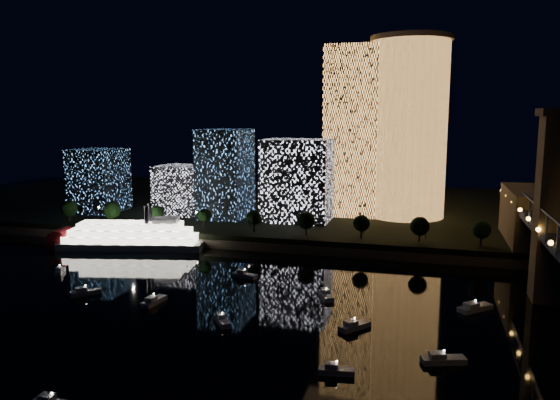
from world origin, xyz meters
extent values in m
plane|color=black|center=(0.00, 0.00, 0.00)|extent=(520.00, 520.00, 0.00)
cube|color=black|center=(0.00, 160.00, 2.50)|extent=(420.00, 160.00, 5.00)
cube|color=#6B5E4C|center=(0.00, 82.00, 1.50)|extent=(420.00, 6.00, 3.00)
cylinder|color=#F6A34E|center=(23.01, 137.18, 41.78)|extent=(32.00, 32.00, 73.56)
cylinder|color=#6B5E4C|center=(23.01, 137.18, 79.56)|extent=(34.00, 34.00, 2.00)
cube|color=#F6A34E|center=(-0.44, 136.89, 41.17)|extent=(22.74, 22.74, 72.34)
cube|color=white|center=(-20.11, 116.68, 21.76)|extent=(27.23, 23.04, 33.52)
cube|color=#5DA5FF|center=(-51.76, 115.70, 23.73)|extent=(18.73, 24.35, 37.46)
cube|color=white|center=(-72.68, 117.28, 15.65)|extent=(21.30, 19.37, 21.30)
cube|color=#5DA5FF|center=(-112.13, 113.15, 19.11)|extent=(20.16, 22.17, 28.22)
cube|color=#6B5E4C|center=(65.00, 50.00, 24.00)|extent=(11.00, 9.00, 48.00)
cube|color=#6B5E4C|center=(65.00, 100.00, 11.50)|extent=(12.00, 40.00, 23.00)
cube|color=navy|center=(60.00, 36.00, 21.50)|extent=(0.50, 0.50, 7.00)
cube|color=navy|center=(60.00, 60.00, 21.50)|extent=(0.50, 0.50, 7.00)
sphere|color=#FFA638|center=(59.50, 45.00, 19.80)|extent=(1.20, 1.20, 1.20)
sphere|color=#FFA638|center=(59.50, 90.00, 19.80)|extent=(1.20, 1.20, 1.20)
cube|color=silver|center=(-71.60, 71.13, 1.31)|extent=(53.57, 23.08, 2.61)
cube|color=white|center=(-71.60, 71.13, 3.81)|extent=(49.09, 21.07, 2.39)
cube|color=white|center=(-71.60, 71.13, 6.20)|extent=(44.60, 19.06, 2.39)
cube|color=white|center=(-71.60, 71.13, 8.59)|extent=(38.00, 16.57, 2.39)
cube|color=silver|center=(-58.86, 73.98, 10.66)|extent=(9.92, 8.27, 1.96)
cylinder|color=black|center=(-64.76, 70.44, 13.05)|extent=(1.52, 1.52, 6.53)
cylinder|color=black|center=(-65.71, 74.68, 13.05)|extent=(1.52, 1.52, 6.53)
cylinder|color=maroon|center=(-97.08, 65.43, 3.26)|extent=(9.57, 11.22, 7.62)
cube|color=silver|center=(7.17, 36.13, 0.60)|extent=(5.48, 8.12, 1.20)
cube|color=silver|center=(6.69, 37.20, 1.70)|extent=(2.97, 3.32, 1.00)
sphere|color=white|center=(7.17, 36.13, 2.60)|extent=(0.36, 0.36, 0.36)
cube|color=silver|center=(-27.65, -30.50, 1.70)|extent=(2.53, 1.91, 1.00)
sphere|color=white|center=(-26.59, -30.54, 2.60)|extent=(0.36, 0.36, 0.36)
cube|color=silver|center=(-76.31, 36.94, 0.60)|extent=(4.33, 6.50, 1.20)
cube|color=silver|center=(-75.94, 36.09, 1.70)|extent=(2.36, 2.65, 1.00)
sphere|color=white|center=(-76.31, 36.94, 2.60)|extent=(0.36, 0.36, 0.36)
cube|color=silver|center=(17.39, 16.84, 0.60)|extent=(7.07, 7.91, 1.20)
cube|color=silver|center=(16.63, 15.90, 1.70)|extent=(3.41, 3.52, 1.00)
sphere|color=white|center=(17.39, 16.84, 2.60)|extent=(0.36, 0.36, 0.36)
cube|color=silver|center=(-19.87, 48.06, 0.60)|extent=(8.05, 4.35, 1.20)
cube|color=silver|center=(-20.98, 48.35, 1.70)|extent=(3.11, 2.62, 1.00)
sphere|color=white|center=(-19.87, 48.06, 2.60)|extent=(0.36, 0.36, 0.36)
cube|color=silver|center=(-35.02, 19.96, 0.60)|extent=(3.76, 8.46, 1.20)
cube|color=silver|center=(-35.19, 18.75, 1.70)|extent=(2.51, 3.13, 1.00)
sphere|color=white|center=(-35.02, 19.96, 2.60)|extent=(0.36, 0.36, 0.36)
cube|color=silver|center=(36.61, 4.15, 0.60)|extent=(9.12, 5.41, 1.20)
cube|color=silver|center=(35.37, 3.73, 1.70)|extent=(3.60, 3.11, 1.00)
sphere|color=white|center=(36.61, 4.15, 2.60)|extent=(0.36, 0.36, 0.36)
cube|color=silver|center=(-12.91, 11.76, 0.60)|extent=(6.19, 7.16, 1.20)
cube|color=silver|center=(-13.56, 12.63, 1.70)|extent=(3.02, 3.15, 1.00)
sphere|color=white|center=(-12.91, 11.76, 2.60)|extent=(0.36, 0.36, 0.36)
cube|color=silver|center=(17.09, -6.14, 0.60)|extent=(6.99, 3.03, 1.20)
cube|color=silver|center=(16.08, -6.27, 1.70)|extent=(2.58, 2.05, 1.00)
sphere|color=white|center=(17.09, -6.14, 2.60)|extent=(0.36, 0.36, 0.36)
cube|color=silver|center=(44.84, 36.76, 0.60)|extent=(9.03, 8.71, 1.20)
cube|color=silver|center=(43.79, 35.79, 1.70)|extent=(4.12, 4.08, 1.00)
sphere|color=white|center=(44.84, 36.76, 2.60)|extent=(0.36, 0.36, 0.36)
cube|color=silver|center=(-56.42, 21.46, 0.60)|extent=(7.28, 7.44, 1.20)
cube|color=silver|center=(-57.24, 20.60, 1.70)|extent=(3.39, 3.41, 1.00)
sphere|color=white|center=(-56.42, 21.46, 2.60)|extent=(0.36, 0.36, 0.36)
cylinder|color=black|center=(-110.00, 88.00, 7.00)|extent=(0.70, 0.70, 4.00)
sphere|color=black|center=(-110.00, 88.00, 10.50)|extent=(6.78, 6.78, 6.78)
cylinder|color=black|center=(-90.00, 88.00, 7.00)|extent=(0.70, 0.70, 4.00)
sphere|color=black|center=(-90.00, 88.00, 10.50)|extent=(6.99, 6.99, 6.99)
cylinder|color=black|center=(-70.00, 88.00, 7.00)|extent=(0.70, 0.70, 4.00)
sphere|color=black|center=(-70.00, 88.00, 10.50)|extent=(5.74, 5.74, 5.74)
cylinder|color=black|center=(-50.00, 88.00, 7.00)|extent=(0.70, 0.70, 4.00)
sphere|color=black|center=(-50.00, 88.00, 10.50)|extent=(5.02, 5.02, 5.02)
cylinder|color=black|center=(-30.00, 88.00, 7.00)|extent=(0.70, 0.70, 4.00)
sphere|color=black|center=(-30.00, 88.00, 10.50)|extent=(5.62, 5.62, 5.62)
cylinder|color=black|center=(-10.00, 88.00, 7.00)|extent=(0.70, 0.70, 4.00)
sphere|color=black|center=(-10.00, 88.00, 10.50)|extent=(6.48, 6.48, 6.48)
cylinder|color=black|center=(10.00, 88.00, 7.00)|extent=(0.70, 0.70, 4.00)
sphere|color=black|center=(10.00, 88.00, 10.50)|extent=(5.92, 5.92, 5.92)
cylinder|color=black|center=(30.00, 88.00, 7.00)|extent=(0.70, 0.70, 4.00)
sphere|color=black|center=(30.00, 88.00, 10.50)|extent=(6.60, 6.60, 6.60)
cylinder|color=black|center=(50.00, 88.00, 7.00)|extent=(0.70, 0.70, 4.00)
sphere|color=black|center=(50.00, 88.00, 10.50)|extent=(6.30, 6.30, 6.30)
cylinder|color=black|center=(-100.00, 94.00, 7.50)|extent=(0.24, 0.24, 5.00)
sphere|color=#FFCC7F|center=(-100.00, 94.00, 10.30)|extent=(0.70, 0.70, 0.70)
cylinder|color=black|center=(-78.00, 94.00, 7.50)|extent=(0.24, 0.24, 5.00)
sphere|color=#FFCC7F|center=(-78.00, 94.00, 10.30)|extent=(0.70, 0.70, 0.70)
cylinder|color=black|center=(-56.00, 94.00, 7.50)|extent=(0.24, 0.24, 5.00)
sphere|color=#FFCC7F|center=(-56.00, 94.00, 10.30)|extent=(0.70, 0.70, 0.70)
cylinder|color=black|center=(-34.00, 94.00, 7.50)|extent=(0.24, 0.24, 5.00)
sphere|color=#FFCC7F|center=(-34.00, 94.00, 10.30)|extent=(0.70, 0.70, 0.70)
cylinder|color=black|center=(-12.00, 94.00, 7.50)|extent=(0.24, 0.24, 5.00)
sphere|color=#FFCC7F|center=(-12.00, 94.00, 10.30)|extent=(0.70, 0.70, 0.70)
cylinder|color=black|center=(10.00, 94.00, 7.50)|extent=(0.24, 0.24, 5.00)
sphere|color=#FFCC7F|center=(10.00, 94.00, 10.30)|extent=(0.70, 0.70, 0.70)
cylinder|color=black|center=(32.00, 94.00, 7.50)|extent=(0.24, 0.24, 5.00)
sphere|color=#FFCC7F|center=(32.00, 94.00, 10.30)|extent=(0.70, 0.70, 0.70)
camera|label=1|loc=(32.44, -101.89, 48.28)|focal=35.00mm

